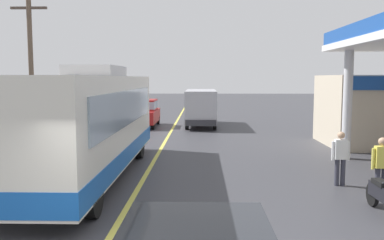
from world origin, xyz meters
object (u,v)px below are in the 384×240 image
at_px(pedestrian_near_pump, 340,155).
at_px(pedestrian_by_shop, 381,164).
at_px(minibus_opposing_lane, 201,104).
at_px(car_trailing_behind_bus, 145,112).
at_px(motorcycle_parked_forecourt, 383,196).
at_px(coach_bus_main, 90,126).

relative_size(pedestrian_near_pump, pedestrian_by_shop, 1.00).
relative_size(minibus_opposing_lane, pedestrian_near_pump, 3.69).
xyz_separation_m(minibus_opposing_lane, pedestrian_near_pump, (4.26, -15.59, -0.54)).
xyz_separation_m(pedestrian_near_pump, car_trailing_behind_bus, (-8.06, 15.15, 0.08)).
xyz_separation_m(minibus_opposing_lane, motorcycle_parked_forecourt, (4.43, -18.18, -1.03)).
height_order(coach_bus_main, car_trailing_behind_bus, coach_bus_main).
bearing_deg(car_trailing_behind_bus, motorcycle_parked_forecourt, -65.12).
height_order(coach_bus_main, pedestrian_near_pump, coach_bus_main).
relative_size(motorcycle_parked_forecourt, pedestrian_by_shop, 1.08).
bearing_deg(motorcycle_parked_forecourt, pedestrian_by_shop, 68.65).
relative_size(coach_bus_main, car_trailing_behind_bus, 2.63).
distance_m(coach_bus_main, minibus_opposing_lane, 15.19).
distance_m(pedestrian_near_pump, pedestrian_by_shop, 1.40).
height_order(motorcycle_parked_forecourt, car_trailing_behind_bus, car_trailing_behind_bus).
height_order(coach_bus_main, pedestrian_by_shop, coach_bus_main).
bearing_deg(minibus_opposing_lane, motorcycle_parked_forecourt, -76.30).
bearing_deg(pedestrian_by_shop, car_trailing_behind_bus, 118.21).
bearing_deg(coach_bus_main, car_trailing_behind_bus, 90.80).
height_order(coach_bus_main, motorcycle_parked_forecourt, coach_bus_main).
height_order(coach_bus_main, minibus_opposing_lane, coach_bus_main).
distance_m(motorcycle_parked_forecourt, pedestrian_by_shop, 1.57).
bearing_deg(minibus_opposing_lane, pedestrian_by_shop, -73.49).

